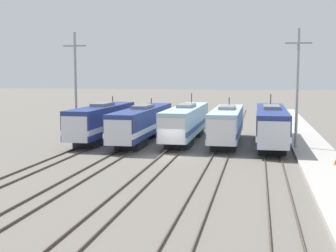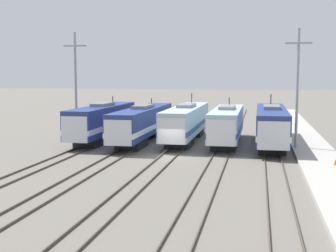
# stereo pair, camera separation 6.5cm
# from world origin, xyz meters

# --- Properties ---
(ground_plane) EXTENTS (400.00, 400.00, 0.00)m
(ground_plane) POSITION_xyz_m (0.00, 0.00, 0.00)
(ground_plane) COLOR #666059
(rail_pair_far_left) EXTENTS (1.50, 120.00, 0.15)m
(rail_pair_far_left) POSITION_xyz_m (-9.49, 0.00, 0.07)
(rail_pair_far_left) COLOR #4C4238
(rail_pair_far_left) RESTS_ON ground_plane
(rail_pair_center_left) EXTENTS (1.51, 120.00, 0.15)m
(rail_pair_center_left) POSITION_xyz_m (-4.75, 0.00, 0.07)
(rail_pair_center_left) COLOR #4C4238
(rail_pair_center_left) RESTS_ON ground_plane
(rail_pair_center) EXTENTS (1.51, 120.00, 0.15)m
(rail_pair_center) POSITION_xyz_m (0.00, 0.00, 0.07)
(rail_pair_center) COLOR #4C4238
(rail_pair_center) RESTS_ON ground_plane
(rail_pair_center_right) EXTENTS (1.51, 120.00, 0.15)m
(rail_pair_center_right) POSITION_xyz_m (4.75, 0.00, 0.07)
(rail_pair_center_right) COLOR #4C4238
(rail_pair_center_right) RESTS_ON ground_plane
(rail_pair_far_right) EXTENTS (1.50, 120.00, 0.15)m
(rail_pair_far_right) POSITION_xyz_m (9.49, 0.00, 0.07)
(rail_pair_far_right) COLOR #4C4238
(rail_pair_far_right) RESTS_ON ground_plane
(locomotive_far_left) EXTENTS (2.96, 17.18, 4.97)m
(locomotive_far_left) POSITION_xyz_m (-9.49, 8.78, 2.24)
(locomotive_far_left) COLOR black
(locomotive_far_left) RESTS_ON ground_plane
(locomotive_center_left) EXTENTS (2.96, 19.55, 4.72)m
(locomotive_center_left) POSITION_xyz_m (-4.75, 8.75, 2.16)
(locomotive_center_left) COLOR black
(locomotive_center_left) RESTS_ON ground_plane
(locomotive_center) EXTENTS (3.01, 18.94, 5.31)m
(locomotive_center) POSITION_xyz_m (0.00, 10.31, 2.19)
(locomotive_center) COLOR #232326
(locomotive_center) RESTS_ON ground_plane
(locomotive_center_right) EXTENTS (3.00, 16.24, 4.97)m
(locomotive_center_right) POSITION_xyz_m (4.75, 8.90, 2.16)
(locomotive_center_right) COLOR #232326
(locomotive_center_right) RESTS_ON ground_plane
(locomotive_far_right) EXTENTS (3.11, 18.75, 5.36)m
(locomotive_far_right) POSITION_xyz_m (9.49, 8.60, 2.22)
(locomotive_far_right) COLOR black
(locomotive_far_right) RESTS_ON ground_plane
(catenary_tower_left) EXTENTS (2.59, 0.27, 12.15)m
(catenary_tower_left) POSITION_xyz_m (-11.55, 6.31, 6.39)
(catenary_tower_left) COLOR gray
(catenary_tower_left) RESTS_ON ground_plane
(catenary_tower_right) EXTENTS (2.59, 0.27, 12.15)m
(catenary_tower_right) POSITION_xyz_m (11.89, 6.31, 6.39)
(catenary_tower_right) COLOR gray
(catenary_tower_right) RESTS_ON ground_plane
(platform) EXTENTS (4.00, 120.00, 0.30)m
(platform) POSITION_xyz_m (13.55, 0.00, 0.15)
(platform) COLOR #A8A59E
(platform) RESTS_ON ground_plane
(traffic_cone) EXTENTS (0.33, 0.33, 0.49)m
(traffic_cone) POSITION_xyz_m (14.37, -2.76, 0.55)
(traffic_cone) COLOR orange
(traffic_cone) RESTS_ON platform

